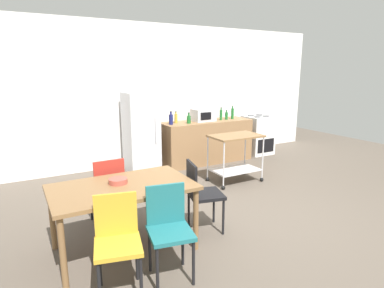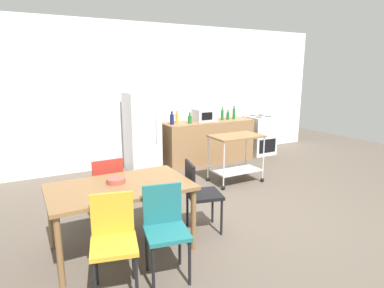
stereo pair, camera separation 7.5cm
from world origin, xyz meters
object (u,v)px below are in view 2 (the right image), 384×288
chair_teal (165,225)px  bottle_olive_oil (234,113)px  chair_red (107,186)px  bottle_vinegar (190,119)px  microwave (204,115)px  chair_mustard (114,237)px  bottle_sparkling_water (222,115)px  stove_oven (259,135)px  bottle_hot_sauce (177,118)px  bottle_soda (228,116)px  fruit_bowl (116,181)px  bottle_wine (172,119)px  dining_table (120,192)px  chair_black (199,191)px  refrigerator (142,132)px  kitchen_cart (236,151)px

chair_teal → bottle_olive_oil: bottle_olive_oil is taller
chair_red → bottle_vinegar: 2.87m
bottle_vinegar → microwave: 0.43m
chair_mustard → bottle_sparkling_water: 4.61m
stove_oven → bottle_olive_oil: bearing=-176.3°
bottle_hot_sauce → bottle_soda: 1.19m
chair_mustard → chair_red: bearing=92.4°
bottle_soda → fruit_bowl: 4.03m
bottle_wine → stove_oven: bearing=1.7°
stove_oven → dining_table: bearing=-147.7°
chair_red → fruit_bowl: 0.65m
chair_teal → chair_mustard: bearing=-170.2°
chair_black → bottle_soda: 3.45m
chair_red → bottle_hot_sauce: 2.84m
bottle_vinegar → bottle_soda: bottle_vinegar is taller
chair_mustard → bottle_hot_sauce: size_ratio=3.74×
bottle_vinegar → bottle_soda: (0.98, 0.06, -0.00)m
bottle_hot_sauce → refrigerator: bearing=178.3°
kitchen_cart → bottle_olive_oil: bottle_olive_oil is taller
bottle_sparkling_water → bottle_wine: bearing=-179.4°
refrigerator → chair_red: bearing=-121.2°
chair_teal → bottle_vinegar: size_ratio=4.01×
chair_red → stove_oven: size_ratio=0.97×
refrigerator → bottle_wine: refrigerator is taller
bottle_sparkling_water → bottle_olive_oil: 0.31m
chair_teal → chair_mustard: same height
chair_teal → bottle_sparkling_water: bottle_sparkling_water is taller
stove_oven → kitchen_cart: bearing=-140.8°
chair_red → chair_teal: bearing=98.5°
chair_red → refrigerator: refrigerator is taller
stove_oven → fruit_bowl: 4.86m
chair_red → bottle_soda: size_ratio=4.27×
chair_teal → microwave: bearing=64.9°
bottle_sparkling_water → bottle_olive_oil: (0.31, 0.00, 0.01)m
refrigerator → bottle_hot_sauce: (0.75, -0.02, 0.22)m
kitchen_cart → bottle_olive_oil: size_ratio=3.09×
refrigerator → fruit_bowl: 2.88m
bottle_olive_oil → fruit_bowl: bottle_olive_oil is taller
refrigerator → bottle_soda: 1.95m
dining_table → stove_oven: stove_oven is taller
chair_teal → bottle_sparkling_water: bearing=59.9°
chair_red → bottle_wine: 2.63m
bottle_sparkling_water → kitchen_cart: bearing=-113.8°
refrigerator → stove_oven: bearing=-1.6°
chair_mustard → fruit_bowl: bearing=85.8°
bottle_soda → bottle_hot_sauce: bearing=174.6°
chair_red → chair_mustard: same height
chair_teal → refrigerator: refrigerator is taller
dining_table → bottle_wine: bottle_wine is taller
bottle_soda → fruit_bowl: size_ratio=1.02×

